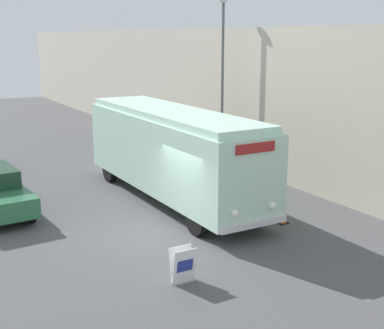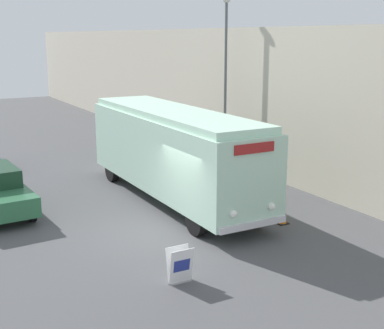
% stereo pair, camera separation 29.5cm
% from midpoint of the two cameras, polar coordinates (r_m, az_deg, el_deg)
% --- Properties ---
extents(ground_plane, '(80.00, 80.00, 0.00)m').
position_cam_midpoint_polar(ground_plane, '(16.54, -2.75, -7.30)').
color(ground_plane, '#4C4C4F').
extents(building_wall_right, '(0.30, 60.00, 6.25)m').
position_cam_midpoint_polar(building_wall_right, '(27.71, 0.97, 7.83)').
color(building_wall_right, beige).
rests_on(building_wall_right, ground_plane).
extents(vintage_bus, '(2.41, 10.06, 3.33)m').
position_cam_midpoint_polar(vintage_bus, '(19.31, -1.56, 1.57)').
color(vintage_bus, black).
rests_on(vintage_bus, ground_plane).
extents(sign_board, '(0.62, 0.34, 0.90)m').
position_cam_midpoint_polar(sign_board, '(13.25, -0.64, -10.74)').
color(sign_board, gray).
rests_on(sign_board, ground_plane).
extents(streetlamp, '(0.36, 0.36, 7.62)m').
position_cam_midpoint_polar(streetlamp, '(23.86, 3.98, 10.96)').
color(streetlamp, '#595E60').
rests_on(streetlamp, ground_plane).
extents(traffic_cone, '(0.36, 0.36, 0.66)m').
position_cam_midpoint_polar(traffic_cone, '(17.48, 10.08, -5.20)').
color(traffic_cone, black).
rests_on(traffic_cone, ground_plane).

